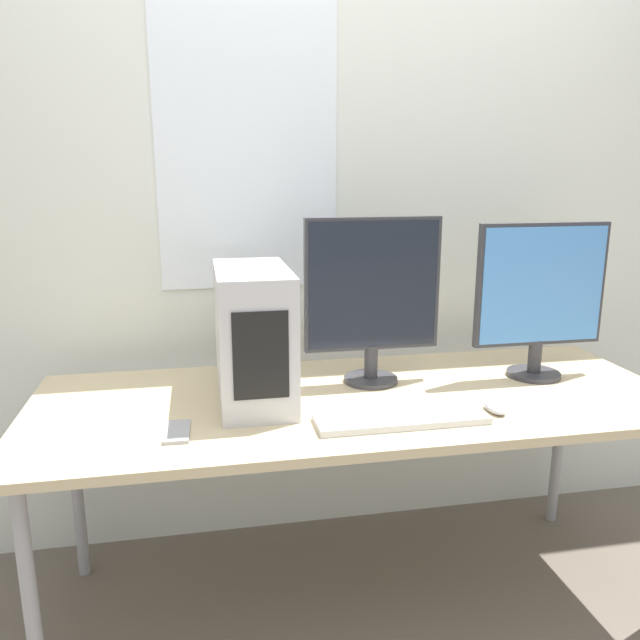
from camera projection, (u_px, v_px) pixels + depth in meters
The scene contains 8 objects.
wall_back at pixel (324, 189), 2.31m from camera, with size 8.00×0.07×2.70m.
desk at pixel (357, 410), 1.97m from camera, with size 2.01×0.79×0.73m.
pc_tower at pixel (254, 335), 1.89m from camera, with size 0.22×0.45×0.41m.
monitor_main at pixel (372, 294), 2.02m from camera, with size 0.45×0.18×0.55m.
monitor_right_near at pixel (540, 294), 2.08m from camera, with size 0.45×0.18×0.53m.
keyboard at pixel (401, 418), 1.76m from camera, with size 0.49×0.14×0.02m.
mouse at pixel (495, 408), 1.83m from camera, with size 0.05×0.10×0.03m.
cell_phone at pixel (177, 432), 1.68m from camera, with size 0.07×0.15×0.01m.
Camera 1 is at (-0.47, -1.40, 1.43)m, focal length 35.00 mm.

